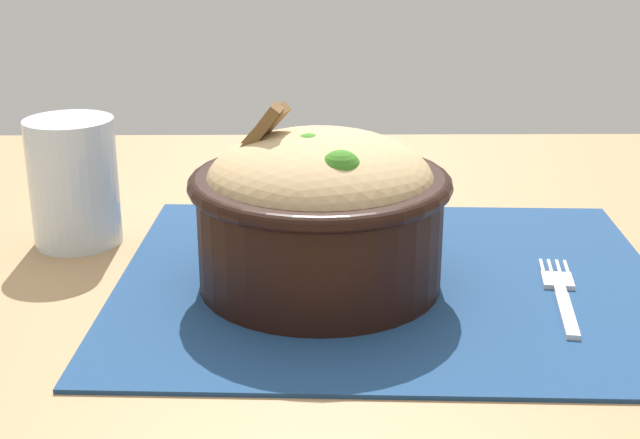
% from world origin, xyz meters
% --- Properties ---
extents(table, '(1.09, 0.83, 0.72)m').
position_xyz_m(table, '(0.00, 0.00, 0.66)').
color(table, '#99754C').
rests_on(table, ground_plane).
extents(placemat, '(0.41, 0.35, 0.00)m').
position_xyz_m(placemat, '(0.03, -0.03, 0.73)').
color(placemat, navy).
rests_on(placemat, table).
extents(bowl, '(0.23, 0.23, 0.13)m').
position_xyz_m(bowl, '(-0.02, -0.03, 0.79)').
color(bowl, black).
rests_on(bowl, placemat).
extents(fork, '(0.03, 0.13, 0.00)m').
position_xyz_m(fork, '(0.15, -0.06, 0.73)').
color(fork, silver).
rests_on(fork, placemat).
extents(drinking_glass, '(0.07, 0.07, 0.10)m').
position_xyz_m(drinking_glass, '(-0.22, 0.06, 0.77)').
color(drinking_glass, silver).
rests_on(drinking_glass, table).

